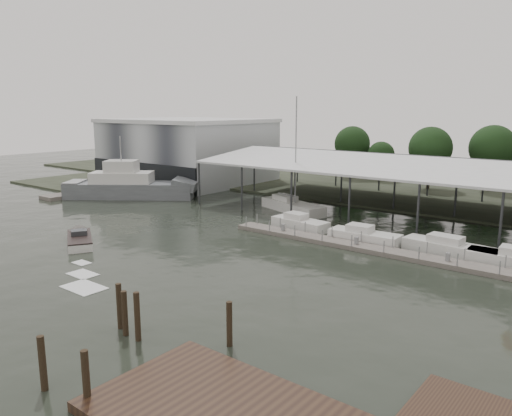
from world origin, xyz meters
The scene contains 14 objects.
ground centered at (0.00, 0.00, 0.00)m, with size 200.00×200.00×0.00m, color #222820.
land_strip_far centered at (0.00, 42.00, 0.10)m, with size 140.00×30.00×0.30m.
land_strip_west centered at (-40.00, 30.00, 0.10)m, with size 20.00×40.00×0.30m.
storage_warehouse centered at (-28.00, 29.94, 5.29)m, with size 24.50×20.50×10.50m.
covered_boat_shed centered at (17.00, 28.00, 6.13)m, with size 58.24×24.00×6.96m.
trawler_dock centered at (-30.00, 14.00, 0.25)m, with size 3.00×18.00×0.50m.
floating_dock centered at (15.00, 10.00, 0.20)m, with size 28.00×2.00×1.40m.
grey_trawler centered at (-22.58, 13.72, 1.58)m, with size 17.28×14.38×8.84m.
white_sailboat centered at (0.35, 19.77, 0.66)m, with size 9.96×5.60×13.82m.
speedboat_underway centered at (-6.99, -4.30, 0.39)m, with size 15.87×10.23×2.00m.
moored_cruiser_0 centered at (6.03, 12.91, 0.61)m, with size 6.40×2.89×1.70m.
moored_cruiser_1 centered at (13.66, 12.17, 0.61)m, with size 6.66×2.45×1.70m.
moored_cruiser_2 centered at (21.21, 13.11, 0.61)m, with size 8.15×2.88×1.70m.
mooring_pilings centered at (13.92, -14.89, 1.00)m, with size 6.60×8.58×3.34m.
Camera 1 is at (33.62, -29.20, 12.34)m, focal length 35.00 mm.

